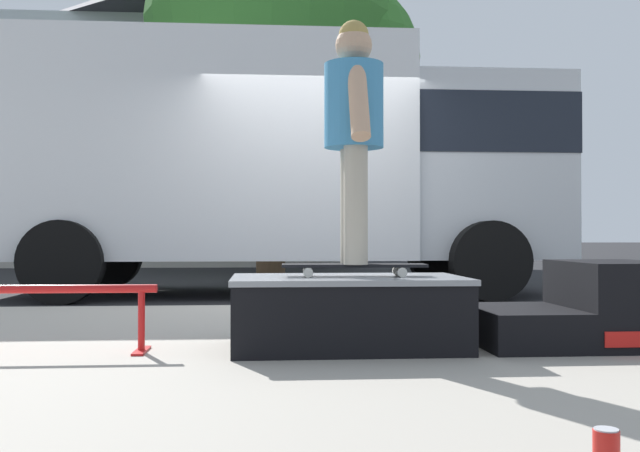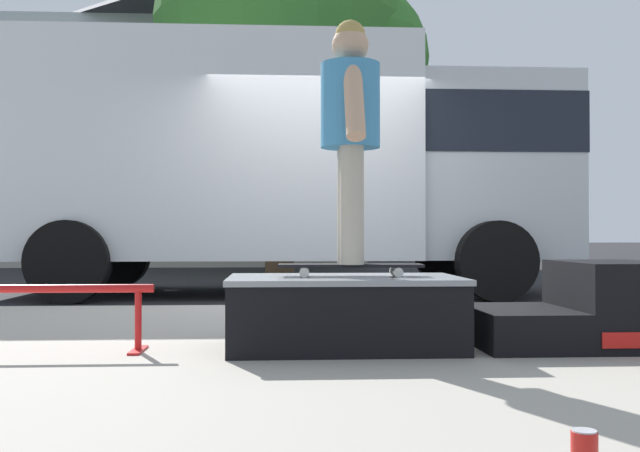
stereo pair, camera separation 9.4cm
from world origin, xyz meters
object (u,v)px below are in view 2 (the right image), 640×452
object	(u,v)px
skate_box	(344,310)
skater_kid	(350,120)
kicker_ramp	(584,311)
grind_rail	(1,301)
skateboard	(350,266)
box_truck	(287,159)
street_tree_main	(294,36)

from	to	relation	value
skate_box	skater_kid	size ratio (longest dim) A/B	0.94
skate_box	kicker_ramp	distance (m)	1.33
grind_rail	skateboard	world-z (taller)	skateboard
kicker_ramp	skateboard	xyz separation A→B (m)	(-1.30, -0.00, 0.25)
skateboard	box_truck	bearing A→B (deg)	93.13
street_tree_main	skate_box	bearing A→B (deg)	-89.74
skate_box	skateboard	size ratio (longest dim) A/B	1.59
skate_box	skater_kid	world-z (taller)	skater_kid
kicker_ramp	skater_kid	xyz separation A→B (m)	(-1.30, -0.00, 1.04)
skater_kid	street_tree_main	world-z (taller)	street_tree_main
grind_rail	kicker_ramp	bearing A→B (deg)	0.81
box_truck	street_tree_main	size ratio (longest dim) A/B	0.97
skate_box	street_tree_main	distance (m)	10.80
kicker_ramp	grind_rail	distance (m)	3.13
skater_kid	street_tree_main	size ratio (longest dim) A/B	0.19
kicker_ramp	grind_rail	world-z (taller)	kicker_ramp
kicker_ramp	grind_rail	xyz separation A→B (m)	(-3.13, -0.04, 0.08)
skateboard	street_tree_main	bearing A→B (deg)	90.46
kicker_ramp	box_truck	size ratio (longest dim) A/B	0.15
street_tree_main	kicker_ramp	bearing A→B (deg)	-82.10
skate_box	grind_rail	xyz separation A→B (m)	(-1.80, -0.04, 0.06)
kicker_ramp	street_tree_main	world-z (taller)	street_tree_main
skate_box	box_truck	bearing A→B (deg)	92.75
kicker_ramp	box_truck	bearing A→B (deg)	106.96
grind_rail	box_truck	xyz separation A→B (m)	(1.55, 5.23, 1.31)
kicker_ramp	skateboard	world-z (taller)	kicker_ramp
grind_rail	skater_kid	bearing A→B (deg)	1.31
kicker_ramp	skateboard	bearing A→B (deg)	-179.90
skateboard	skater_kid	world-z (taller)	skater_kid
grind_rail	street_tree_main	size ratio (longest dim) A/B	0.22
street_tree_main	skater_kid	bearing A→B (deg)	-89.54
skater_kid	box_truck	distance (m)	5.21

